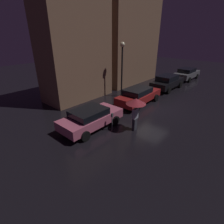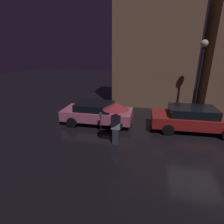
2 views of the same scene
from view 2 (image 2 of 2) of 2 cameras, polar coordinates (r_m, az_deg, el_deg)
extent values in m
plane|color=black|center=(9.75, 26.87, -8.88)|extent=(60.00, 60.00, 0.00)
cube|color=#8C664C|center=(14.84, 13.49, 19.51)|extent=(6.04, 3.00, 8.84)
cube|color=#DB6684|center=(10.72, -4.76, -0.68)|extent=(4.19, 1.84, 0.59)
cube|color=black|center=(10.61, -5.70, 1.91)|extent=(2.18, 1.61, 0.41)
cylinder|color=black|center=(11.38, 2.86, -0.99)|extent=(0.61, 0.22, 0.61)
cylinder|color=black|center=(9.72, 1.12, -4.67)|extent=(0.61, 0.22, 0.61)
cylinder|color=black|center=(12.04, -9.40, -0.08)|extent=(0.61, 0.22, 0.61)
cylinder|color=black|center=(10.48, -12.96, -3.35)|extent=(0.61, 0.22, 0.61)
cube|color=maroon|center=(10.72, 25.33, -2.51)|extent=(4.72, 1.92, 0.60)
cube|color=black|center=(10.51, 24.76, 0.22)|extent=(2.48, 1.63, 0.45)
cylinder|color=black|center=(12.04, 30.93, -2.70)|extent=(0.62, 0.22, 0.62)
cylinder|color=black|center=(11.39, 17.13, -1.84)|extent=(0.62, 0.22, 0.62)
cylinder|color=black|center=(9.77, 17.88, -5.53)|extent=(0.62, 0.22, 0.62)
cube|color=#383842|center=(8.44, 1.20, -7.96)|extent=(0.30, 0.20, 0.79)
cube|color=#B2B7C6|center=(8.13, 1.24, -3.42)|extent=(0.43, 0.20, 0.66)
sphere|color=tan|center=(7.97, 1.26, -0.53)|extent=(0.21, 0.21, 0.21)
cylinder|color=black|center=(8.03, 1.25, -1.74)|extent=(0.02, 0.02, 0.78)
cone|color=#B2333D|center=(7.85, 1.28, 2.02)|extent=(1.20, 1.20, 0.33)
cube|color=black|center=(8.16, 2.86, -4.62)|extent=(0.16, 0.10, 0.22)
cylinder|color=#4C5154|center=(9.48, -3.67, -4.22)|extent=(0.06, 0.06, 0.96)
cube|color=#4C5154|center=(9.26, -3.75, -0.88)|extent=(0.12, 0.10, 0.22)
cylinder|color=black|center=(12.53, 26.17, 8.07)|extent=(0.14, 0.14, 4.45)
sphere|color=#F9EAB7|center=(12.37, 27.93, 19.18)|extent=(0.44, 0.44, 0.44)
camera|label=1|loc=(9.80, -69.54, 15.19)|focal=28.00mm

